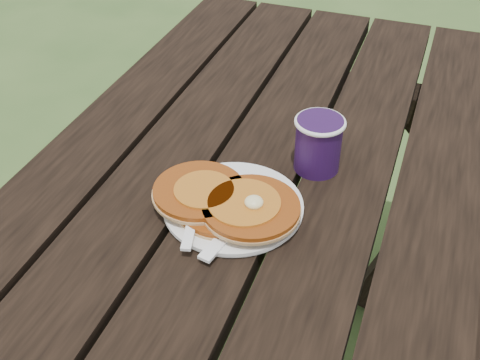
% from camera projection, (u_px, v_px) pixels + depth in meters
% --- Properties ---
extents(plate, '(0.21, 0.21, 0.01)m').
position_uv_depth(plate, '(233.00, 207.00, 0.94)').
color(plate, white).
rests_on(plate, picnic_table).
extents(pancake_stack, '(0.24, 0.16, 0.04)m').
position_uv_depth(pancake_stack, '(226.00, 201.00, 0.92)').
color(pancake_stack, '#8F3F10').
rests_on(pancake_stack, plate).
extents(knife, '(0.05, 0.18, 0.00)m').
position_uv_depth(knife, '(237.00, 223.00, 0.90)').
color(knife, white).
rests_on(knife, plate).
extents(fork, '(0.07, 0.16, 0.01)m').
position_uv_depth(fork, '(192.00, 224.00, 0.89)').
color(fork, white).
rests_on(fork, plate).
extents(coffee_cup, '(0.08, 0.08, 0.10)m').
position_uv_depth(coffee_cup, '(318.00, 141.00, 0.99)').
color(coffee_cup, '#260E3B').
rests_on(coffee_cup, picnic_table).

